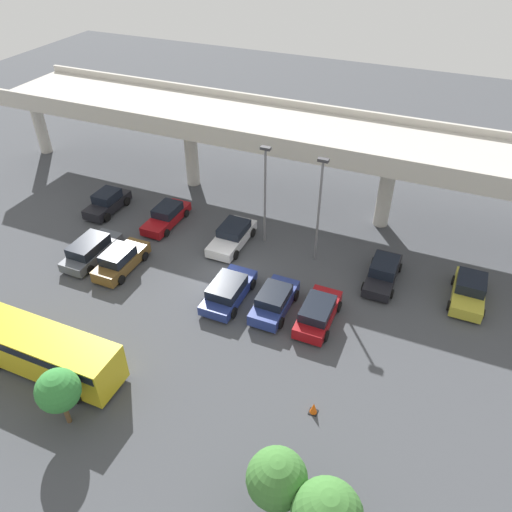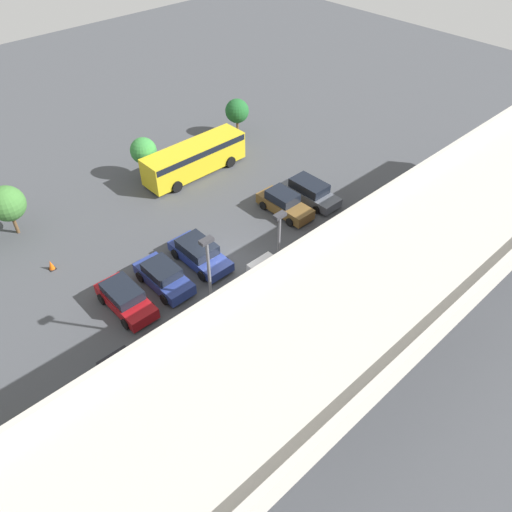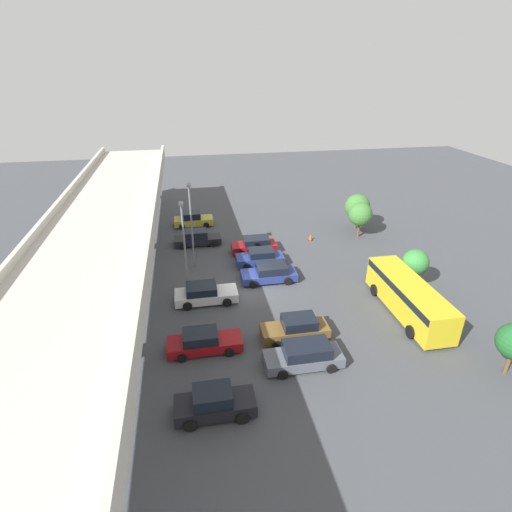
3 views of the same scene
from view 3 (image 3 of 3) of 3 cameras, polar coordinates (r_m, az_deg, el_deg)
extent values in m
plane|color=#424449|center=(33.32, -0.40, -4.75)|extent=(107.11, 107.11, 0.00)
cube|color=#BCB7AD|center=(30.77, -21.15, 4.01)|extent=(49.98, 7.58, 0.90)
cube|color=#BCB7AD|center=(30.00, -14.55, 5.90)|extent=(49.98, 0.30, 0.55)
cube|color=#BCB7AD|center=(31.47, -27.86, 4.59)|extent=(49.98, 0.30, 0.55)
cylinder|color=#BCB7AD|center=(25.13, -22.86, -10.41)|extent=(1.12, 1.12, 5.98)
cylinder|color=#BCB7AD|center=(39.64, -18.50, 3.86)|extent=(1.12, 1.12, 5.98)
cylinder|color=#BCB7AD|center=(55.37, -16.53, 10.29)|extent=(1.12, 1.12, 5.98)
cube|color=black|center=(22.79, -5.86, -20.51)|extent=(1.71, 4.32, 0.76)
cube|color=black|center=(22.26, -6.24, -19.23)|extent=(1.57, 2.06, 0.72)
cylinder|color=black|center=(23.63, -2.61, -19.01)|extent=(0.22, 0.72, 0.72)
cylinder|color=black|center=(22.43, -1.95, -22.14)|extent=(0.22, 0.72, 0.72)
cylinder|color=black|center=(23.56, -9.47, -19.61)|extent=(0.22, 0.72, 0.72)
cylinder|color=black|center=(22.36, -9.32, -22.79)|extent=(0.22, 0.72, 0.72)
cube|color=#515660|center=(25.68, 6.73, -14.34)|extent=(1.87, 4.86, 0.67)
cube|color=black|center=(25.29, 7.27, -13.07)|extent=(1.72, 2.86, 0.71)
cylinder|color=black|center=(24.80, 3.87, -16.56)|extent=(0.22, 0.62, 0.62)
cylinder|color=black|center=(26.19, 2.85, -13.78)|extent=(0.22, 0.62, 0.62)
cylinder|color=black|center=(25.55, 10.69, -15.51)|extent=(0.22, 0.62, 0.62)
cylinder|color=black|center=(26.90, 9.28, -12.90)|extent=(0.22, 0.62, 0.62)
cube|color=brown|center=(27.67, 5.53, -10.67)|extent=(1.75, 4.57, 0.80)
cube|color=black|center=(27.30, 6.18, -9.35)|extent=(1.61, 2.26, 0.69)
cylinder|color=black|center=(26.84, 3.03, -12.59)|extent=(0.22, 0.65, 0.65)
cylinder|color=black|center=(28.23, 2.21, -10.36)|extent=(0.22, 0.65, 0.65)
cylinder|color=black|center=(27.52, 8.91, -11.81)|extent=(0.22, 0.65, 0.65)
cylinder|color=black|center=(28.87, 7.79, -9.68)|extent=(0.22, 0.65, 0.65)
cube|color=silver|center=(31.68, -7.10, -5.61)|extent=(1.95, 4.87, 0.70)
cube|color=black|center=(31.34, -7.82, -4.65)|extent=(1.80, 2.34, 0.60)
cylinder|color=black|center=(32.71, -4.55, -4.77)|extent=(0.22, 0.70, 0.70)
cylinder|color=black|center=(31.02, -4.16, -6.63)|extent=(0.22, 0.70, 0.70)
cylinder|color=black|center=(32.63, -9.86, -5.19)|extent=(0.22, 0.70, 0.70)
cylinder|color=black|center=(30.93, -9.77, -7.09)|extent=(0.22, 0.70, 0.70)
cube|color=navy|center=(34.34, 1.81, -2.77)|extent=(1.99, 4.72, 0.64)
cube|color=black|center=(34.08, 2.25, -1.78)|extent=(1.83, 2.57, 0.66)
cylinder|color=black|center=(33.31, -0.30, -4.06)|extent=(0.22, 0.70, 0.70)
cylinder|color=black|center=(35.06, -0.88, -2.42)|extent=(0.22, 0.70, 0.70)
cylinder|color=black|center=(33.87, 4.59, -3.61)|extent=(0.22, 0.70, 0.70)
cylinder|color=black|center=(35.59, 3.78, -2.02)|extent=(0.22, 0.70, 0.70)
cube|color=navy|center=(36.94, 0.54, -0.47)|extent=(1.85, 4.34, 0.74)
cube|color=black|center=(36.67, 0.73, 0.48)|extent=(1.70, 2.25, 0.59)
cylinder|color=black|center=(36.00, -1.28, -1.60)|extent=(0.22, 0.72, 0.72)
cylinder|color=black|center=(37.67, -1.74, -0.28)|extent=(0.22, 0.72, 0.72)
cylinder|color=black|center=(36.46, 2.89, -1.25)|extent=(0.22, 0.72, 0.72)
cylinder|color=black|center=(38.11, 2.26, 0.04)|extent=(0.22, 0.72, 0.72)
cube|color=maroon|center=(39.43, -0.31, 1.31)|extent=(1.84, 4.41, 0.73)
cube|color=black|center=(39.19, 0.04, 2.23)|extent=(1.69, 2.51, 0.61)
cylinder|color=black|center=(38.49, -2.07, 0.30)|extent=(0.22, 0.70, 0.70)
cylinder|color=black|center=(40.17, -2.46, 1.45)|extent=(0.22, 0.70, 0.70)
cylinder|color=black|center=(38.92, 1.91, 0.61)|extent=(0.22, 0.70, 0.70)
cylinder|color=black|center=(40.59, 1.36, 1.74)|extent=(0.22, 0.70, 0.70)
cube|color=black|center=(41.56, -8.33, 2.28)|extent=(1.77, 4.73, 0.64)
cube|color=black|center=(41.28, -8.56, 3.14)|extent=(1.63, 2.23, 0.74)
cylinder|color=black|center=(42.51, -6.41, 2.69)|extent=(0.22, 0.63, 0.63)
cylinder|color=black|center=(40.85, -6.21, 1.70)|extent=(0.22, 0.63, 0.63)
cylinder|color=black|center=(42.46, -10.35, 2.38)|extent=(0.22, 0.63, 0.63)
cylinder|color=black|center=(40.80, -10.31, 1.38)|extent=(0.22, 0.63, 0.63)
cube|color=gold|center=(46.56, -8.88, 4.97)|extent=(1.91, 4.38, 0.75)
cube|color=black|center=(46.30, -9.24, 5.78)|extent=(1.75, 2.06, 0.71)
cylinder|color=black|center=(47.59, -7.27, 5.25)|extent=(0.22, 0.64, 0.64)
cylinder|color=black|center=(45.77, -7.12, 4.40)|extent=(0.22, 0.64, 0.64)
cylinder|color=black|center=(47.56, -10.55, 5.00)|extent=(0.22, 0.64, 0.64)
cylinder|color=black|center=(45.74, -10.52, 4.14)|extent=(0.22, 0.64, 0.64)
cube|color=maroon|center=(26.84, -7.32, -12.34)|extent=(1.74, 4.84, 0.66)
cube|color=black|center=(26.44, -7.97, -11.28)|extent=(1.60, 2.24, 0.64)
cylinder|color=black|center=(27.72, -4.26, -11.25)|extent=(0.22, 0.61, 0.61)
cylinder|color=black|center=(26.33, -3.82, -13.57)|extent=(0.22, 0.61, 0.61)
cylinder|color=black|center=(27.68, -10.57, -11.76)|extent=(0.22, 0.61, 0.61)
cylinder|color=black|center=(26.29, -10.53, -14.12)|extent=(0.22, 0.61, 0.61)
cube|color=gold|center=(31.68, 20.93, -5.48)|extent=(9.08, 2.40, 2.31)
cube|color=black|center=(31.29, 21.17, -4.19)|extent=(8.89, 2.44, 0.51)
cylinder|color=black|center=(30.89, 25.18, -9.31)|extent=(0.93, 0.29, 0.93)
cylinder|color=black|center=(29.63, 21.23, -10.08)|extent=(0.93, 0.29, 0.93)
cylinder|color=black|center=(34.78, 20.19, -4.22)|extent=(0.93, 0.29, 0.93)
cylinder|color=black|center=(33.68, 16.57, -4.69)|extent=(0.93, 0.29, 0.93)
cylinder|color=slate|center=(35.75, -9.15, 3.95)|extent=(0.16, 0.16, 7.62)
cube|color=#333338|center=(34.49, -9.61, 9.98)|extent=(0.70, 0.35, 0.20)
cylinder|color=slate|center=(31.98, -10.12, 0.89)|extent=(0.16, 0.16, 7.37)
cube|color=#333338|center=(30.59, -10.67, 7.31)|extent=(0.70, 0.35, 0.20)
cylinder|color=brown|center=(29.08, 32.30, -12.86)|extent=(0.24, 0.24, 1.47)
cylinder|color=brown|center=(35.54, 21.39, -3.22)|extent=(0.24, 0.24, 1.52)
sphere|color=#337F38|center=(34.81, 21.83, -0.82)|extent=(2.13, 2.13, 2.13)
cylinder|color=brown|center=(44.32, 14.43, 3.60)|extent=(0.24, 0.24, 1.48)
sphere|color=#3D7533|center=(43.68, 14.69, 5.79)|extent=(2.51, 2.51, 2.51)
cylinder|color=brown|center=(46.48, 14.03, 4.66)|extent=(0.24, 0.24, 1.41)
sphere|color=#3D7533|center=(45.85, 14.29, 6.85)|extent=(2.77, 2.77, 2.77)
cube|color=black|center=(42.70, 7.77, 2.29)|extent=(0.44, 0.44, 0.04)
cone|color=#EA590F|center=(42.57, 7.80, 2.69)|extent=(0.40, 0.40, 0.70)
camera|label=1|loc=(49.36, 27.92, 28.76)|focal=35.00mm
camera|label=2|loc=(46.35, -33.00, 29.33)|focal=35.00mm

